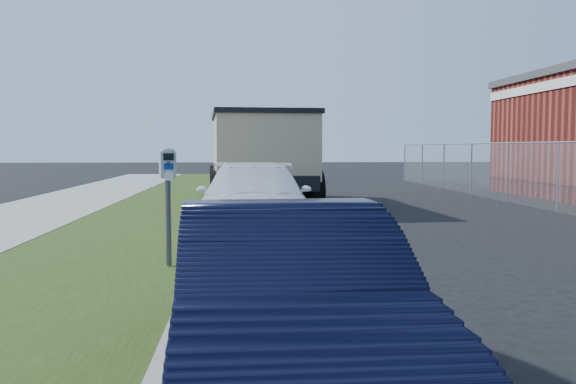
{
  "coord_description": "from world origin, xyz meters",
  "views": [
    {
      "loc": [
        -2.06,
        -8.08,
        1.67
      ],
      "look_at": [
        -1.4,
        1.0,
        1.0
      ],
      "focal_mm": 38.0,
      "sensor_mm": 36.0,
      "label": 1
    }
  ],
  "objects": [
    {
      "name": "streetside",
      "position": [
        -5.57,
        2.0,
        0.07
      ],
      "size": [
        6.12,
        50.0,
        0.15
      ],
      "color": "gray",
      "rests_on": "ground"
    },
    {
      "name": "white_wagon",
      "position": [
        -1.89,
        2.7,
        0.7
      ],
      "size": [
        1.99,
        4.82,
        1.4
      ],
      "primitive_type": "imported",
      "rotation": [
        0.0,
        0.0,
        -0.01
      ],
      "color": "white",
      "rests_on": "ground"
    },
    {
      "name": "chainlink_fence",
      "position": [
        6.0,
        7.0,
        1.26
      ],
      "size": [
        0.06,
        30.06,
        30.0
      ],
      "color": "slate",
      "rests_on": "ground"
    },
    {
      "name": "navy_sedan",
      "position": [
        -1.79,
        -4.16,
        0.64
      ],
      "size": [
        1.59,
        3.98,
        1.29
      ],
      "primitive_type": "imported",
      "rotation": [
        0.0,
        0.0,
        0.06
      ],
      "color": "black",
      "rests_on": "ground"
    },
    {
      "name": "dump_truck",
      "position": [
        -1.64,
        10.27,
        1.55
      ],
      "size": [
        3.2,
        7.19,
        2.75
      ],
      "rotation": [
        0.0,
        0.0,
        0.06
      ],
      "color": "black",
      "rests_on": "ground"
    },
    {
      "name": "parking_meter",
      "position": [
        -3.04,
        -0.17,
        1.25
      ],
      "size": [
        0.24,
        0.2,
        1.52
      ],
      "rotation": [
        0.0,
        0.0,
        0.32
      ],
      "color": "#3F4247",
      "rests_on": "ground"
    },
    {
      "name": "ground",
      "position": [
        0.0,
        0.0,
        0.0
      ],
      "size": [
        120.0,
        120.0,
        0.0
      ],
      "primitive_type": "plane",
      "color": "black",
      "rests_on": "ground"
    }
  ]
}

